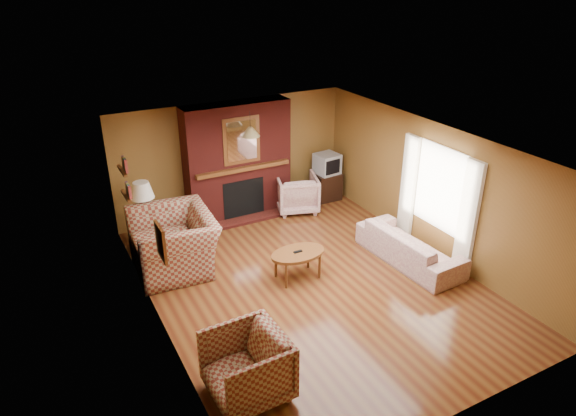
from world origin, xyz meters
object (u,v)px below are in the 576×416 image
fireplace (238,162)px  crt_tv (327,164)px  table_lamp (143,198)px  floral_armchair (297,193)px  tv_stand (326,186)px  floral_sofa (410,246)px  plaid_loveseat (174,242)px  side_table (147,233)px  plaid_armchair (247,367)px  coffee_table (298,255)px

fireplace → crt_tv: bearing=-5.3°
table_lamp → floral_armchair: bearing=2.3°
fireplace → tv_stand: size_ratio=3.89×
floral_sofa → table_lamp: table_lamp is taller
fireplace → plaid_loveseat: fireplace is taller
fireplace → side_table: size_ratio=3.90×
plaid_armchair → tv_stand: bearing=137.3°
side_table → tv_stand: 4.16m
floral_armchair → tv_stand: (0.89, 0.22, -0.09)m
fireplace → plaid_loveseat: (-1.85, -1.45, -0.68)m
plaid_armchair → side_table: 4.24m
floral_sofa → tv_stand: size_ratio=3.36×
fireplace → coffee_table: fireplace is taller
fireplace → side_table: (-2.10, -0.53, -0.87)m
table_lamp → side_table: bearing=0.0°
floral_armchair → table_lamp: 3.32m
floral_sofa → crt_tv: size_ratio=3.87×
tv_stand → plaid_loveseat: bearing=-160.9°
plaid_armchair → crt_tv: crt_tv is taller
floral_sofa → side_table: 4.82m
fireplace → side_table: fireplace is taller
coffee_table → crt_tv: (2.17, 2.57, 0.41)m
plaid_loveseat → side_table: (-0.25, 0.92, -0.19)m
table_lamp → plaid_loveseat: bearing=-74.8°
plaid_armchair → side_table: (-0.15, 4.24, -0.12)m
floral_sofa → coffee_table: (-2.02, 0.47, 0.13)m
coffee_table → side_table: (-1.98, 2.23, -0.13)m
crt_tv → floral_armchair: bearing=-166.4°
plaid_armchair → floral_armchair: plaid_armchair is taller
side_table → tv_stand: bearing=4.8°
fireplace → floral_armchair: (1.16, -0.41, -0.78)m
side_table → tv_stand: tv_stand is taller
plaid_loveseat → table_lamp: table_lamp is taller
table_lamp → crt_tv: (4.15, 0.34, -0.17)m
side_table → floral_sofa: bearing=-34.0°
floral_sofa → floral_armchair: size_ratio=2.37×
floral_armchair → side_table: 3.26m
fireplace → tv_stand: bearing=-5.1°
side_table → crt_tv: crt_tv is taller
coffee_table → plaid_loveseat: bearing=142.8°
table_lamp → crt_tv: 4.17m
table_lamp → tv_stand: bearing=4.8°
table_lamp → crt_tv: bearing=4.7°
plaid_loveseat → fireplace: bearing=132.0°
plaid_armchair → floral_sofa: (3.85, 1.55, -0.13)m
floral_armchair → tv_stand: 0.92m
floral_sofa → coffee_table: size_ratio=2.18×
tv_stand → floral_sofa: bearing=-91.7°
plaid_armchair → floral_sofa: size_ratio=0.46×
plaid_loveseat → coffee_table: bearing=56.6°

